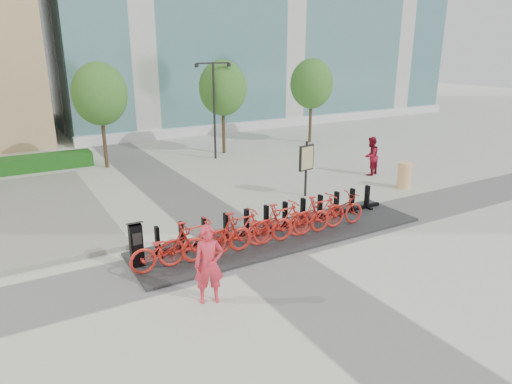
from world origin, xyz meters
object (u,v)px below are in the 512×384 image
bike_0 (168,248)px  worker_red (209,264)px  kiosk (136,244)px  pedestrian (371,156)px  construction_barrel (404,175)px  map_sign (306,160)px

bike_0 → worker_red: worker_red is taller
kiosk → worker_red: 2.72m
bike_0 → worker_red: bearing=-171.6°
pedestrian → bike_0: bearing=2.5°
bike_0 → kiosk: size_ratio=1.61×
worker_red → kiosk: bearing=129.6°
kiosk → construction_barrel: (11.90, 1.61, -0.16)m
kiosk → worker_red: (0.98, -2.53, 0.24)m
construction_barrel → map_sign: size_ratio=0.49×
bike_0 → kiosk: 0.88m
worker_red → bike_0: bearing=116.7°
worker_red → pedestrian: 12.86m
bike_0 → construction_barrel: bearing=-79.1°
bike_0 → pedestrian: 12.27m
bike_0 → pedestrian: bearing=-68.8°
construction_barrel → map_sign: 4.52m
kiosk → construction_barrel: 12.01m
worker_red → map_sign: size_ratio=0.85×
bike_0 → pedestrian: (11.44, 4.44, 0.27)m
worker_red → pedestrian: (11.15, 6.42, -0.05)m
kiosk → worker_red: worker_red is taller
kiosk → construction_barrel: size_ratio=1.18×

